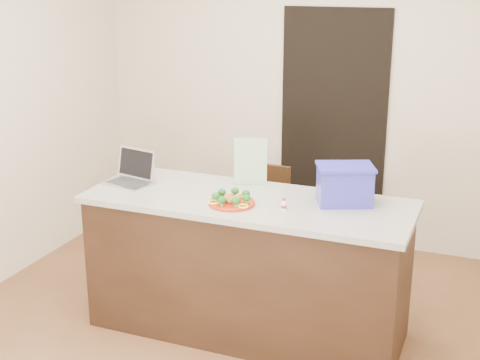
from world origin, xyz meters
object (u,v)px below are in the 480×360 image
at_px(napkin, 239,203).
at_px(chair, 262,214).
at_px(plate, 232,203).
at_px(laptop, 132,174).
at_px(yogurt_bottle, 284,205).
at_px(blue_box, 345,184).
at_px(island, 247,265).

bearing_deg(napkin, chair, 101.38).
bearing_deg(chair, plate, -75.62).
bearing_deg(laptop, plate, 0.41).
height_order(plate, yogurt_bottle, yogurt_bottle).
relative_size(plate, napkin, 2.00).
bearing_deg(yogurt_bottle, blue_box, 39.27).
relative_size(island, chair, 2.39).
distance_m(island, blue_box, 0.83).
xyz_separation_m(island, napkin, (-0.02, -0.10, 0.46)).
distance_m(yogurt_bottle, chair, 1.18).
bearing_deg(plate, laptop, 168.21).
xyz_separation_m(island, chair, (-0.21, 0.86, 0.03)).
distance_m(laptop, chair, 1.15).
relative_size(plate, chair, 0.33).
xyz_separation_m(laptop, chair, (0.63, 0.84, -0.49)).
height_order(plate, chair, plate).
bearing_deg(napkin, blue_box, 21.98).
relative_size(plate, yogurt_bottle, 4.10).
bearing_deg(chair, island, -71.06).
xyz_separation_m(napkin, yogurt_bottle, (0.29, -0.01, 0.03)).
height_order(island, yogurt_bottle, yogurt_bottle).
bearing_deg(napkin, island, 80.51).
xyz_separation_m(plate, chair, (-0.16, 1.00, -0.44)).
distance_m(plate, napkin, 0.05).
distance_m(island, chair, 0.89).
xyz_separation_m(napkin, laptop, (-0.82, 0.13, 0.06)).
height_order(plate, laptop, laptop).
height_order(napkin, yogurt_bottle, yogurt_bottle).
distance_m(plate, yogurt_bottle, 0.33).
bearing_deg(island, yogurt_bottle, -22.08).
xyz_separation_m(island, laptop, (-0.84, 0.03, 0.52)).
bearing_deg(laptop, chair, 65.24).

